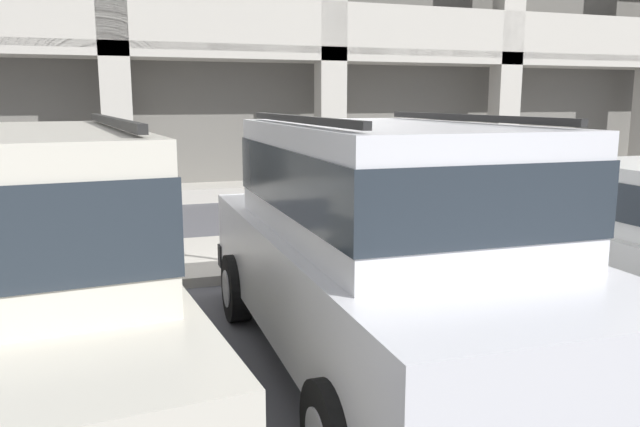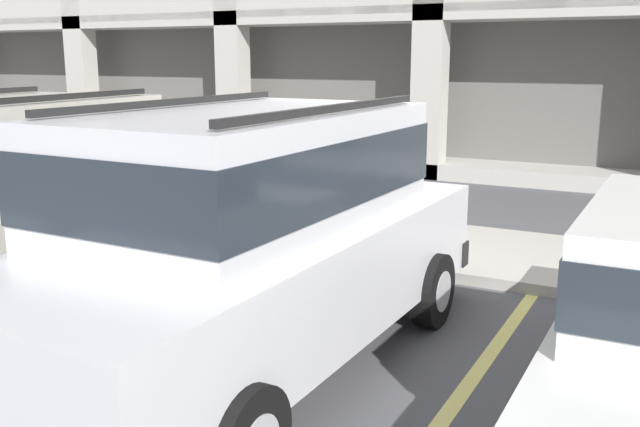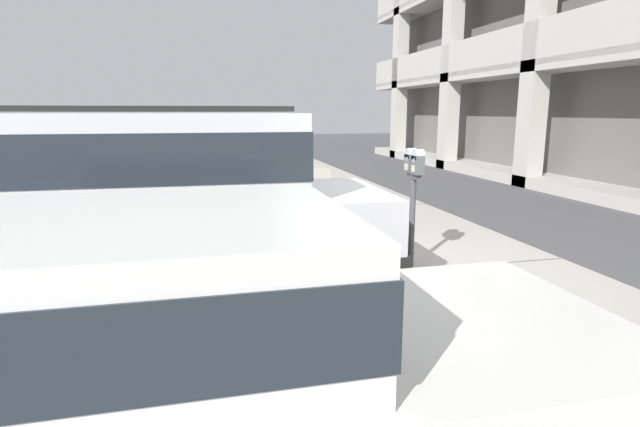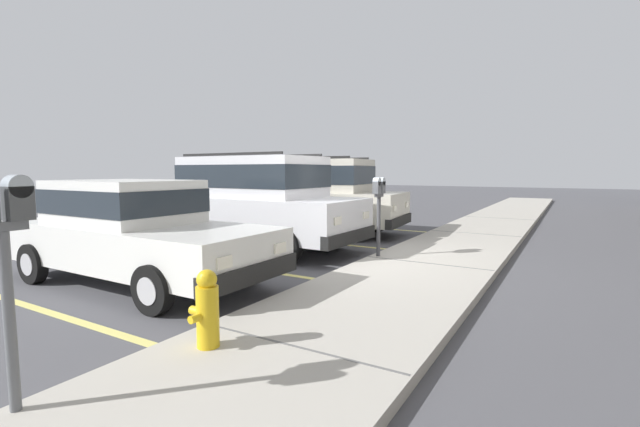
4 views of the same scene
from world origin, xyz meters
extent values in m
cube|color=#4C4C51|center=(0.00, 0.00, -0.05)|extent=(80.00, 80.00, 0.10)
cube|color=#ADA89E|center=(0.00, 1.30, 0.06)|extent=(40.00, 2.20, 0.12)
cube|color=#606060|center=(-4.00, 1.30, 0.12)|extent=(0.03, 2.16, 0.00)
cube|color=#606060|center=(0.00, 1.30, 0.12)|extent=(0.03, 2.16, 0.00)
cube|color=#DBD16B|center=(-1.48, -1.40, 0.00)|extent=(0.12, 4.80, 0.01)
cube|color=#DBD16B|center=(1.48, -1.40, 0.00)|extent=(0.12, 4.80, 0.01)
cube|color=silver|center=(-0.08, -2.48, 0.73)|extent=(1.91, 4.73, 0.80)
cube|color=silver|center=(-0.08, -2.53, 1.55)|extent=(1.66, 2.94, 0.84)
cube|color=#232B33|center=(-0.08, -2.53, 1.57)|extent=(1.69, 2.96, 0.46)
cube|color=black|center=(-0.04, -0.17, 0.45)|extent=(1.88, 0.19, 0.24)
cube|color=silver|center=(0.53, -0.13, 0.81)|extent=(0.24, 0.03, 0.14)
cube|color=silver|center=(-0.61, -0.12, 0.81)|extent=(0.24, 0.03, 0.14)
cylinder|color=black|center=(0.85, -1.04, 0.33)|extent=(0.21, 0.66, 0.66)
cylinder|color=#B2B2B7|center=(0.85, -1.04, 0.33)|extent=(0.23, 0.37, 0.36)
cylinder|color=black|center=(-0.96, -1.01, 0.33)|extent=(0.21, 0.66, 0.66)
cylinder|color=#B2B2B7|center=(-0.96, -1.01, 0.33)|extent=(0.23, 0.37, 0.36)
cylinder|color=black|center=(-1.00, -3.93, 0.33)|extent=(0.21, 0.66, 0.66)
cylinder|color=#B2B2B7|center=(-1.00, -3.93, 0.33)|extent=(0.23, 0.37, 0.36)
cube|color=black|center=(0.61, -2.54, 2.01)|extent=(0.09, 2.62, 0.05)
cube|color=black|center=(-0.77, -2.52, 2.01)|extent=(0.09, 2.62, 0.05)
cube|color=beige|center=(-2.73, -2.59, 0.73)|extent=(2.27, 4.85, 0.80)
cube|color=black|center=(-2.95, -0.29, 0.45)|extent=(1.88, 0.33, 0.24)
cube|color=silver|center=(-2.39, -0.18, 0.81)|extent=(0.24, 0.05, 0.14)
cube|color=silver|center=(-3.52, -0.29, 0.81)|extent=(0.24, 0.05, 0.14)
cylinder|color=black|center=(-1.97, -1.05, 0.33)|extent=(0.26, 0.68, 0.66)
cylinder|color=#B2B2B7|center=(-1.97, -1.05, 0.33)|extent=(0.25, 0.38, 0.36)
cylinder|color=black|center=(-3.77, -1.22, 0.33)|extent=(0.26, 0.68, 0.66)
cylinder|color=#B2B2B7|center=(-3.77, -1.22, 0.33)|extent=(0.25, 0.38, 0.36)
cube|color=black|center=(-2.04, -2.57, 2.01)|extent=(0.29, 2.62, 0.05)
cylinder|color=black|center=(2.19, -0.78, 0.30)|extent=(0.16, 0.60, 0.60)
cylinder|color=#B2B2B7|center=(2.19, -0.78, 0.30)|extent=(0.18, 0.33, 0.33)
cylinder|color=#47474C|center=(-0.15, 0.35, 0.66)|extent=(0.07, 0.07, 1.09)
cube|color=#47474C|center=(-0.15, 0.35, 1.24)|extent=(0.28, 0.06, 0.06)
cube|color=#515459|center=(-0.25, 0.35, 1.38)|extent=(0.15, 0.11, 0.22)
cylinder|color=#9EA8B2|center=(-0.25, 0.35, 1.49)|extent=(0.15, 0.11, 0.15)
cube|color=#B7B293|center=(-0.25, 0.29, 1.34)|extent=(0.08, 0.01, 0.08)
cube|color=#515459|center=(-0.05, 0.35, 1.38)|extent=(0.15, 0.11, 0.22)
cylinder|color=#9EA8B2|center=(-0.05, 0.35, 1.49)|extent=(0.15, 0.11, 0.15)
cube|color=#B7B293|center=(-0.05, 0.29, 1.34)|extent=(0.08, 0.01, 0.08)
cube|color=#B7B2A8|center=(-1.86, 11.23, 0.15)|extent=(32.00, 10.00, 0.30)
cube|color=#B7B2A8|center=(-1.86, 11.23, 3.15)|extent=(32.00, 10.00, 0.30)
camera|label=1|loc=(-2.08, -6.85, 2.14)|focal=35.00mm
camera|label=2|loc=(2.77, -6.82, 2.35)|focal=40.00mm
camera|label=3|loc=(5.30, -2.11, 1.98)|focal=28.00mm
camera|label=4|loc=(7.04, 3.38, 1.68)|focal=24.00mm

